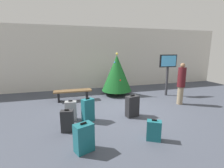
{
  "coord_description": "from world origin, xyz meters",
  "views": [
    {
      "loc": [
        -2.1,
        -5.64,
        2.28
      ],
      "look_at": [
        -0.29,
        0.64,
        0.9
      ],
      "focal_mm": 26.15,
      "sensor_mm": 36.0,
      "label": 1
    }
  ],
  "objects_px": {
    "suitcase_4": "(154,131)",
    "waiting_bench": "(73,93)",
    "traveller_0": "(181,83)",
    "suitcase_3": "(84,138)",
    "suitcase_5": "(71,111)",
    "suitcase_0": "(67,121)",
    "holiday_tree": "(117,73)",
    "flight_info_kiosk": "(168,67)",
    "suitcase_1": "(132,106)",
    "suitcase_2": "(88,110)"
  },
  "relations": [
    {
      "from": "suitcase_4",
      "to": "waiting_bench",
      "type": "bearing_deg",
      "value": 114.14
    },
    {
      "from": "traveller_0",
      "to": "suitcase_3",
      "type": "height_order",
      "value": "traveller_0"
    },
    {
      "from": "suitcase_5",
      "to": "traveller_0",
      "type": "bearing_deg",
      "value": 4.73
    },
    {
      "from": "suitcase_0",
      "to": "holiday_tree",
      "type": "bearing_deg",
      "value": 52.65
    },
    {
      "from": "flight_info_kiosk",
      "to": "suitcase_1",
      "type": "distance_m",
      "value": 3.55
    },
    {
      "from": "waiting_bench",
      "to": "suitcase_2",
      "type": "relative_size",
      "value": 2.13
    },
    {
      "from": "suitcase_5",
      "to": "waiting_bench",
      "type": "bearing_deg",
      "value": 85.39
    },
    {
      "from": "flight_info_kiosk",
      "to": "traveller_0",
      "type": "height_order",
      "value": "flight_info_kiosk"
    },
    {
      "from": "traveller_0",
      "to": "suitcase_5",
      "type": "height_order",
      "value": "traveller_0"
    },
    {
      "from": "suitcase_0",
      "to": "suitcase_2",
      "type": "bearing_deg",
      "value": 38.69
    },
    {
      "from": "holiday_tree",
      "to": "suitcase_0",
      "type": "relative_size",
      "value": 3.22
    },
    {
      "from": "suitcase_4",
      "to": "flight_info_kiosk",
      "type": "bearing_deg",
      "value": 52.02
    },
    {
      "from": "traveller_0",
      "to": "suitcase_5",
      "type": "relative_size",
      "value": 2.58
    },
    {
      "from": "traveller_0",
      "to": "suitcase_4",
      "type": "relative_size",
      "value": 3.09
    },
    {
      "from": "suitcase_0",
      "to": "suitcase_5",
      "type": "xyz_separation_m",
      "value": [
        0.13,
        0.77,
        0.01
      ]
    },
    {
      "from": "traveller_0",
      "to": "suitcase_2",
      "type": "distance_m",
      "value": 4.07
    },
    {
      "from": "suitcase_2",
      "to": "holiday_tree",
      "type": "bearing_deg",
      "value": 56.15
    },
    {
      "from": "traveller_0",
      "to": "suitcase_3",
      "type": "distance_m",
      "value": 4.86
    },
    {
      "from": "suitcase_0",
      "to": "suitcase_3",
      "type": "relative_size",
      "value": 0.95
    },
    {
      "from": "flight_info_kiosk",
      "to": "suitcase_4",
      "type": "height_order",
      "value": "flight_info_kiosk"
    },
    {
      "from": "flight_info_kiosk",
      "to": "suitcase_2",
      "type": "distance_m",
      "value": 4.8
    },
    {
      "from": "suitcase_0",
      "to": "suitcase_3",
      "type": "bearing_deg",
      "value": -72.01
    },
    {
      "from": "suitcase_5",
      "to": "suitcase_1",
      "type": "bearing_deg",
      "value": -7.77
    },
    {
      "from": "suitcase_2",
      "to": "waiting_bench",
      "type": "bearing_deg",
      "value": 98.28
    },
    {
      "from": "suitcase_4",
      "to": "suitcase_5",
      "type": "height_order",
      "value": "suitcase_5"
    },
    {
      "from": "flight_info_kiosk",
      "to": "suitcase_5",
      "type": "bearing_deg",
      "value": -159.99
    },
    {
      "from": "traveller_0",
      "to": "suitcase_2",
      "type": "height_order",
      "value": "traveller_0"
    },
    {
      "from": "waiting_bench",
      "to": "suitcase_2",
      "type": "height_order",
      "value": "suitcase_2"
    },
    {
      "from": "suitcase_4",
      "to": "suitcase_1",
      "type": "bearing_deg",
      "value": 87.29
    },
    {
      "from": "suitcase_0",
      "to": "suitcase_4",
      "type": "relative_size",
      "value": 1.17
    },
    {
      "from": "traveller_0",
      "to": "suitcase_3",
      "type": "xyz_separation_m",
      "value": [
        -4.3,
        -2.19,
        -0.59
      ]
    },
    {
      "from": "suitcase_3",
      "to": "suitcase_5",
      "type": "height_order",
      "value": "suitcase_3"
    },
    {
      "from": "suitcase_0",
      "to": "waiting_bench",
      "type": "bearing_deg",
      "value": 84.04
    },
    {
      "from": "flight_info_kiosk",
      "to": "suitcase_5",
      "type": "height_order",
      "value": "flight_info_kiosk"
    },
    {
      "from": "flight_info_kiosk",
      "to": "suitcase_3",
      "type": "xyz_separation_m",
      "value": [
        -4.56,
        -3.56,
        -1.11
      ]
    },
    {
      "from": "waiting_bench",
      "to": "suitcase_5",
      "type": "height_order",
      "value": "suitcase_5"
    },
    {
      "from": "holiday_tree",
      "to": "traveller_0",
      "type": "distance_m",
      "value": 3.03
    },
    {
      "from": "holiday_tree",
      "to": "suitcase_3",
      "type": "xyz_separation_m",
      "value": [
        -2.17,
        -4.34,
        -0.8
      ]
    },
    {
      "from": "holiday_tree",
      "to": "suitcase_2",
      "type": "xyz_separation_m",
      "value": [
        -1.85,
        -2.76,
        -0.76
      ]
    },
    {
      "from": "suitcase_2",
      "to": "suitcase_3",
      "type": "relative_size",
      "value": 1.12
    },
    {
      "from": "waiting_bench",
      "to": "suitcase_1",
      "type": "distance_m",
      "value": 3.08
    },
    {
      "from": "flight_info_kiosk",
      "to": "waiting_bench",
      "type": "relative_size",
      "value": 1.22
    },
    {
      "from": "traveller_0",
      "to": "suitcase_0",
      "type": "xyz_separation_m",
      "value": [
        -4.64,
        -1.14,
        -0.61
      ]
    },
    {
      "from": "traveller_0",
      "to": "suitcase_4",
      "type": "bearing_deg",
      "value": -138.82
    },
    {
      "from": "suitcase_0",
      "to": "traveller_0",
      "type": "bearing_deg",
      "value": 13.82
    },
    {
      "from": "waiting_bench",
      "to": "suitcase_2",
      "type": "distance_m",
      "value": 2.43
    },
    {
      "from": "holiday_tree",
      "to": "suitcase_1",
      "type": "bearing_deg",
      "value": -96.73
    },
    {
      "from": "suitcase_1",
      "to": "waiting_bench",
      "type": "bearing_deg",
      "value": 127.47
    },
    {
      "from": "traveller_0",
      "to": "suitcase_4",
      "type": "height_order",
      "value": "traveller_0"
    },
    {
      "from": "traveller_0",
      "to": "suitcase_0",
      "type": "bearing_deg",
      "value": -166.18
    }
  ]
}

